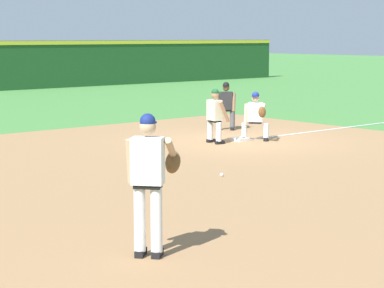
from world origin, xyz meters
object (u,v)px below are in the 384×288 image
at_px(pitcher, 150,176).
at_px(baserunner, 215,114).
at_px(first_base_bag, 240,139).
at_px(baseball, 222,175).
at_px(first_baseman, 256,114).
at_px(umpire, 226,104).

height_order(pitcher, baserunner, pitcher).
bearing_deg(baserunner, first_base_bag, -7.56).
xyz_separation_m(baseball, pitcher, (-4.50, -3.49, 1.02)).
distance_m(first_base_bag, first_baseman, 0.81).
bearing_deg(first_base_bag, baseball, -138.34).
relative_size(pitcher, baserunner, 1.27).
xyz_separation_m(first_baseman, baserunner, (-1.15, 0.38, 0.06)).
bearing_deg(baseball, pitcher, -142.18).
xyz_separation_m(first_base_bag, baseball, (-3.94, -3.51, -0.01)).
xyz_separation_m(pitcher, baserunner, (7.61, 7.10, -0.27)).
relative_size(first_baseman, baserunner, 0.92).
distance_m(first_baseman, baserunner, 1.22).
xyz_separation_m(first_base_bag, pitcher, (-8.43, -6.99, 1.01)).
relative_size(pitcher, umpire, 1.27).
height_order(first_base_bag, umpire, umpire).
distance_m(baserunner, umpire, 2.90).
height_order(baseball, baserunner, baserunner).
height_order(first_base_bag, pitcher, pitcher).
xyz_separation_m(first_baseman, umpire, (1.03, 2.28, 0.06)).
distance_m(pitcher, umpire, 13.31).
xyz_separation_m(pitcher, first_baseman, (8.76, 6.73, -0.33)).
distance_m(first_base_bag, umpire, 2.55).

